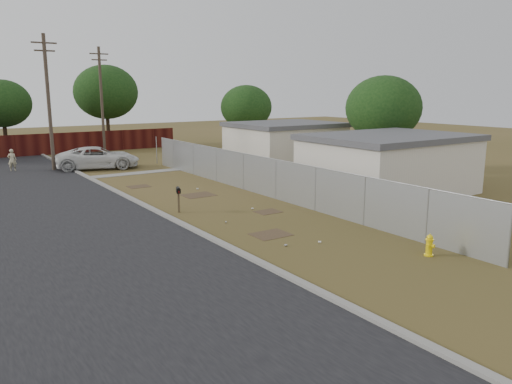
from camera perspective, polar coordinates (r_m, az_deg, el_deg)
ground at (r=23.41m, az=-3.86°, el=-1.70°), size 120.00×120.00×0.00m
street at (r=28.66m, az=-24.05°, el=-0.20°), size 15.10×60.00×0.12m
chainlink_fence at (r=25.74m, az=0.98°, el=1.35°), size 0.10×27.06×2.02m
privacy_fence at (r=45.27m, az=-27.06°, el=4.63°), size 30.00×0.12×1.80m
utility_poles at (r=41.13m, az=-23.51°, el=9.68°), size 12.60×8.24×9.00m
houses at (r=31.34m, az=8.68°, el=4.46°), size 9.30×17.24×3.10m
horizon_trees at (r=44.99m, az=-18.50°, el=10.03°), size 33.32×31.94×7.78m
fire_hydrant at (r=17.42m, az=19.21°, el=-5.79°), size 0.38×0.38×0.75m
mailbox at (r=22.38m, az=-8.87°, el=-0.05°), size 0.31×0.50×1.15m
pickup_truck at (r=36.37m, az=-17.60°, el=3.76°), size 6.03×4.01×1.54m
pedestrian at (r=37.43m, az=-26.11°, el=3.30°), size 0.62×0.48×1.50m
scattered_litter at (r=21.22m, az=-0.71°, el=-2.95°), size 2.44×11.34×0.07m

